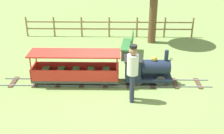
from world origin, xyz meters
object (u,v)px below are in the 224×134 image
Objects in this scene: conductor_person at (133,69)px; park_bench at (129,45)px; locomotive at (146,69)px; passenger_car at (76,71)px.

park_bench is at bearing 179.55° from conductor_person.
conductor_person is at bearing -25.42° from locomotive.
conductor_person is 1.21× the size of park_bench.
conductor_person reaches higher than locomotive.
passenger_car is 2.02× the size of park_bench.
park_bench is (-2.26, -0.44, -0.07)m from locomotive.
locomotive reaches higher than park_bench.
passenger_car is 1.67× the size of conductor_person.
passenger_car is at bearing -36.60° from park_bench.
locomotive is 0.89× the size of conductor_person.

